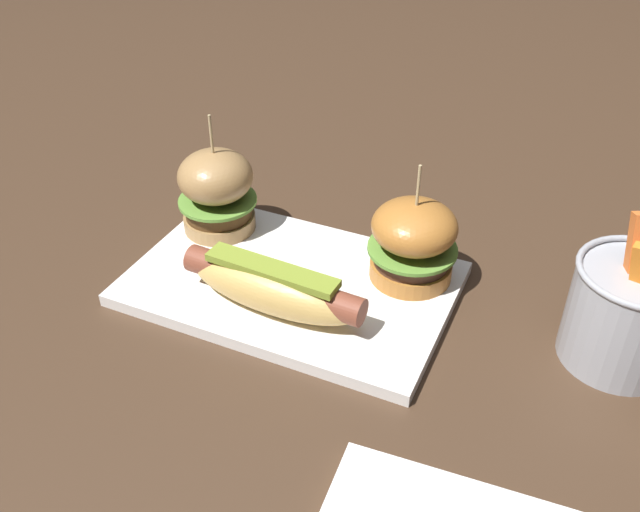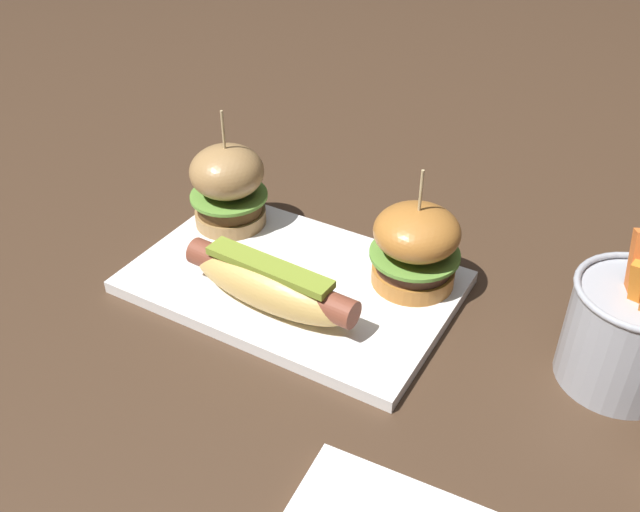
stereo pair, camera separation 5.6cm
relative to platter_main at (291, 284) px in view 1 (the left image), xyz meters
The scene contains 6 objects.
ground_plane 0.01m from the platter_main, ahead, with size 3.00×3.00×0.00m, color #422D1E.
platter_main is the anchor object (origin of this frame).
hot_dog 0.06m from the platter_main, 84.04° to the right, with size 0.20×0.06×0.05m.
slider_left 0.15m from the platter_main, 155.65° to the left, with size 0.09×0.09×0.14m.
slider_right 0.14m from the platter_main, 26.81° to the left, with size 0.09×0.09×0.13m.
fries_bucket 0.33m from the platter_main, ahead, with size 0.11×0.11×0.15m.
Camera 1 is at (0.27, -0.52, 0.47)m, focal length 38.76 mm.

